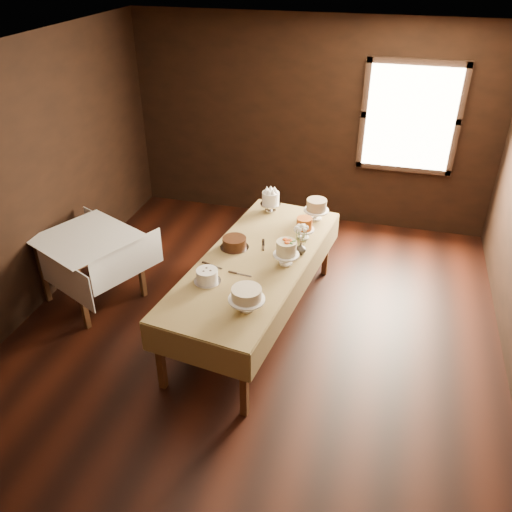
% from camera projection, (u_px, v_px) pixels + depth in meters
% --- Properties ---
extents(floor, '(5.00, 6.00, 0.01)m').
position_uv_depth(floor, '(251.00, 344.00, 5.43)').
color(floor, black).
rests_on(floor, ground).
extents(ceiling, '(5.00, 6.00, 0.01)m').
position_uv_depth(ceiling, '(249.00, 61.00, 3.96)').
color(ceiling, beige).
rests_on(ceiling, wall_back).
extents(wall_back, '(5.00, 0.02, 2.80)m').
position_uv_depth(wall_back, '(310.00, 124.00, 7.16)').
color(wall_back, black).
rests_on(wall_back, ground).
extents(wall_left, '(0.02, 6.00, 2.80)m').
position_uv_depth(wall_left, '(10.00, 193.00, 5.26)').
color(wall_left, black).
rests_on(wall_left, ground).
extents(window, '(1.10, 0.05, 1.30)m').
position_uv_depth(window, '(410.00, 118.00, 6.71)').
color(window, '#FFEABF').
rests_on(window, wall_back).
extents(display_table, '(1.37, 2.74, 0.81)m').
position_uv_depth(display_table, '(255.00, 264.00, 5.34)').
color(display_table, '#432613').
rests_on(display_table, ground).
extents(side_table, '(1.27, 1.27, 0.81)m').
position_uv_depth(side_table, '(87.00, 245.00, 5.75)').
color(side_table, '#432613').
rests_on(side_table, ground).
extents(cake_meringue, '(0.24, 0.24, 0.26)m').
position_uv_depth(cake_meringue, '(270.00, 202.00, 6.16)').
color(cake_meringue, silver).
rests_on(cake_meringue, display_table).
extents(cake_speckled, '(0.29, 0.29, 0.25)m').
position_uv_depth(cake_speckled, '(316.00, 210.00, 6.00)').
color(cake_speckled, white).
rests_on(cake_speckled, display_table).
extents(cake_caramel, '(0.23, 0.23, 0.26)m').
position_uv_depth(cake_caramel, '(304.00, 229.00, 5.61)').
color(cake_caramel, white).
rests_on(cake_caramel, display_table).
extents(cake_chocolate, '(0.32, 0.32, 0.12)m').
position_uv_depth(cake_chocolate, '(234.00, 243.00, 5.47)').
color(cake_chocolate, silver).
rests_on(cake_chocolate, display_table).
extents(cake_flowers, '(0.26, 0.26, 0.27)m').
position_uv_depth(cake_flowers, '(286.00, 254.00, 5.17)').
color(cake_flowers, white).
rests_on(cake_flowers, display_table).
extents(cake_swirl, '(0.27, 0.27, 0.13)m').
position_uv_depth(cake_swirl, '(207.00, 276.00, 4.93)').
color(cake_swirl, silver).
rests_on(cake_swirl, display_table).
extents(cake_cream, '(0.37, 0.37, 0.23)m').
position_uv_depth(cake_cream, '(247.00, 300.00, 4.55)').
color(cake_cream, white).
rests_on(cake_cream, display_table).
extents(cake_server_a, '(0.24, 0.05, 0.01)m').
position_uv_depth(cake_server_a, '(244.00, 275.00, 5.06)').
color(cake_server_a, silver).
rests_on(cake_server_a, display_table).
extents(cake_server_c, '(0.08, 0.24, 0.01)m').
position_uv_depth(cake_server_c, '(263.00, 242.00, 5.59)').
color(cake_server_c, silver).
rests_on(cake_server_c, display_table).
extents(cake_server_d, '(0.21, 0.15, 0.01)m').
position_uv_depth(cake_server_d, '(292.00, 252.00, 5.41)').
color(cake_server_d, silver).
rests_on(cake_server_d, display_table).
extents(cake_server_e, '(0.24, 0.09, 0.01)m').
position_uv_depth(cake_server_e, '(216.00, 267.00, 5.18)').
color(cake_server_e, silver).
rests_on(cake_server_e, display_table).
extents(flower_vase, '(0.14, 0.14, 0.12)m').
position_uv_depth(flower_vase, '(301.00, 249.00, 5.37)').
color(flower_vase, '#2D2823').
rests_on(flower_vase, display_table).
extents(flower_bouquet, '(0.14, 0.14, 0.20)m').
position_uv_depth(flower_bouquet, '(301.00, 233.00, 5.27)').
color(flower_bouquet, white).
rests_on(flower_bouquet, flower_vase).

